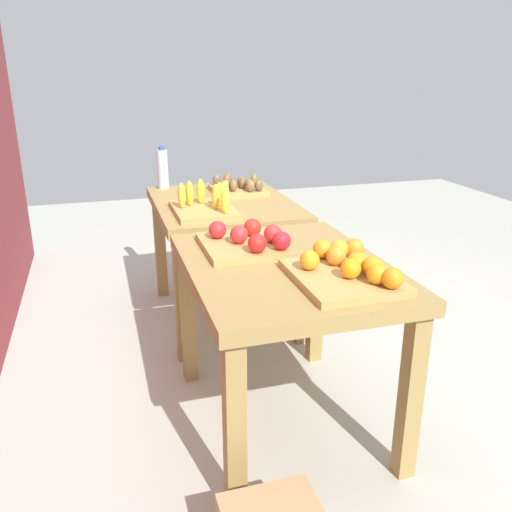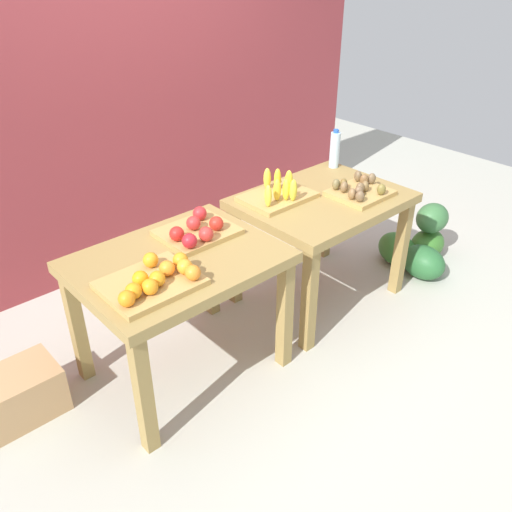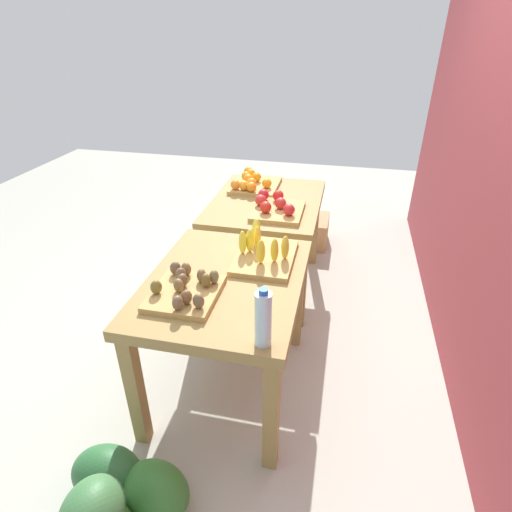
{
  "view_description": "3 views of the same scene",
  "coord_description": "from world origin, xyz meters",
  "px_view_note": "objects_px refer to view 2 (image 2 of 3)",
  "views": [
    {
      "loc": [
        -2.49,
        0.7,
        1.52
      ],
      "look_at": [
        -0.01,
        -0.04,
        0.6
      ],
      "focal_mm": 37.47,
      "sensor_mm": 36.0,
      "label": 1
    },
    {
      "loc": [
        -1.83,
        -2.01,
        2.17
      ],
      "look_at": [
        -0.01,
        0.0,
        0.55
      ],
      "focal_mm": 37.28,
      "sensor_mm": 36.0,
      "label": 2
    },
    {
      "loc": [
        2.3,
        0.55,
        1.93
      ],
      "look_at": [
        -0.09,
        0.02,
        0.54
      ],
      "focal_mm": 29.06,
      "sensor_mm": 36.0,
      "label": 3
    }
  ],
  "objects_px": {
    "banana_crate": "(278,193)",
    "kiwi_bin": "(359,190)",
    "orange_bin": "(154,280)",
    "water_bottle": "(335,150)",
    "cardboard_produce_box": "(21,393)",
    "apple_bin": "(197,230)",
    "watermelon_pile": "(419,245)",
    "display_table_right": "(322,212)",
    "display_table_left": "(179,275)"
  },
  "relations": [
    {
      "from": "water_bottle",
      "to": "display_table_right",
      "type": "bearing_deg",
      "value": -146.47
    },
    {
      "from": "orange_bin",
      "to": "apple_bin",
      "type": "distance_m",
      "value": 0.52
    },
    {
      "from": "display_table_right",
      "to": "water_bottle",
      "type": "distance_m",
      "value": 0.58
    },
    {
      "from": "banana_crate",
      "to": "water_bottle",
      "type": "distance_m",
      "value": 0.71
    },
    {
      "from": "kiwi_bin",
      "to": "cardboard_produce_box",
      "type": "xyz_separation_m",
      "value": [
        -2.14,
        0.44,
        -0.66
      ]
    },
    {
      "from": "orange_bin",
      "to": "water_bottle",
      "type": "bearing_deg",
      "value": 14.12
    },
    {
      "from": "display_table_right",
      "to": "apple_bin",
      "type": "bearing_deg",
      "value": 173.31
    },
    {
      "from": "water_bottle",
      "to": "cardboard_produce_box",
      "type": "height_order",
      "value": "water_bottle"
    },
    {
      "from": "apple_bin",
      "to": "watermelon_pile",
      "type": "bearing_deg",
      "value": -10.89
    },
    {
      "from": "display_table_left",
      "to": "cardboard_produce_box",
      "type": "height_order",
      "value": "display_table_left"
    },
    {
      "from": "banana_crate",
      "to": "kiwi_bin",
      "type": "distance_m",
      "value": 0.52
    },
    {
      "from": "display_table_right",
      "to": "kiwi_bin",
      "type": "bearing_deg",
      "value": -37.91
    },
    {
      "from": "display_table_left",
      "to": "kiwi_bin",
      "type": "relative_size",
      "value": 2.89
    },
    {
      "from": "display_table_left",
      "to": "orange_bin",
      "type": "bearing_deg",
      "value": -145.88
    },
    {
      "from": "kiwi_bin",
      "to": "cardboard_produce_box",
      "type": "relative_size",
      "value": 0.9
    },
    {
      "from": "display_table_left",
      "to": "water_bottle",
      "type": "relative_size",
      "value": 3.81
    },
    {
      "from": "watermelon_pile",
      "to": "apple_bin",
      "type": "bearing_deg",
      "value": 169.11
    },
    {
      "from": "display_table_left",
      "to": "kiwi_bin",
      "type": "height_order",
      "value": "kiwi_bin"
    },
    {
      "from": "display_table_left",
      "to": "apple_bin",
      "type": "bearing_deg",
      "value": 26.78
    },
    {
      "from": "watermelon_pile",
      "to": "cardboard_produce_box",
      "type": "relative_size",
      "value": 1.52
    },
    {
      "from": "kiwi_bin",
      "to": "water_bottle",
      "type": "height_order",
      "value": "water_bottle"
    },
    {
      "from": "watermelon_pile",
      "to": "cardboard_produce_box",
      "type": "xyz_separation_m",
      "value": [
        -2.84,
        0.54,
        -0.03
      ]
    },
    {
      "from": "apple_bin",
      "to": "kiwi_bin",
      "type": "bearing_deg",
      "value": -12.86
    },
    {
      "from": "orange_bin",
      "to": "kiwi_bin",
      "type": "height_order",
      "value": "orange_bin"
    },
    {
      "from": "display_table_right",
      "to": "banana_crate",
      "type": "bearing_deg",
      "value": 147.33
    },
    {
      "from": "orange_bin",
      "to": "banana_crate",
      "type": "relative_size",
      "value": 1.0
    },
    {
      "from": "display_table_left",
      "to": "watermelon_pile",
      "type": "distance_m",
      "value": 2.07
    },
    {
      "from": "water_bottle",
      "to": "cardboard_produce_box",
      "type": "bearing_deg",
      "value": 179.86
    },
    {
      "from": "banana_crate",
      "to": "kiwi_bin",
      "type": "height_order",
      "value": "banana_crate"
    },
    {
      "from": "display_table_right",
      "to": "watermelon_pile",
      "type": "relative_size",
      "value": 1.71
    },
    {
      "from": "orange_bin",
      "to": "banana_crate",
      "type": "height_order",
      "value": "banana_crate"
    },
    {
      "from": "water_bottle",
      "to": "watermelon_pile",
      "type": "xyz_separation_m",
      "value": [
        0.44,
        -0.53,
        -0.72
      ]
    },
    {
      "from": "banana_crate",
      "to": "display_table_left",
      "type": "bearing_deg",
      "value": -169.89
    },
    {
      "from": "apple_bin",
      "to": "banana_crate",
      "type": "xyz_separation_m",
      "value": [
        0.67,
        0.05,
        0.0
      ]
    },
    {
      "from": "watermelon_pile",
      "to": "cardboard_produce_box",
      "type": "bearing_deg",
      "value": 169.26
    },
    {
      "from": "orange_bin",
      "to": "kiwi_bin",
      "type": "distance_m",
      "value": 1.54
    },
    {
      "from": "banana_crate",
      "to": "watermelon_pile",
      "type": "relative_size",
      "value": 0.72
    },
    {
      "from": "display_table_right",
      "to": "watermelon_pile",
      "type": "distance_m",
      "value": 1.03
    },
    {
      "from": "apple_bin",
      "to": "watermelon_pile",
      "type": "xyz_separation_m",
      "value": [
        1.79,
        -0.34,
        -0.63
      ]
    },
    {
      "from": "orange_bin",
      "to": "cardboard_produce_box",
      "type": "distance_m",
      "value": 1.01
    },
    {
      "from": "display_table_right",
      "to": "cardboard_produce_box",
      "type": "xyz_separation_m",
      "value": [
        -1.95,
        0.3,
        -0.51
      ]
    },
    {
      "from": "orange_bin",
      "to": "banana_crate",
      "type": "distance_m",
      "value": 1.15
    },
    {
      "from": "display_table_left",
      "to": "banana_crate",
      "type": "distance_m",
      "value": 0.9
    },
    {
      "from": "orange_bin",
      "to": "display_table_left",
      "type": "bearing_deg",
      "value": 34.12
    },
    {
      "from": "cardboard_produce_box",
      "to": "banana_crate",
      "type": "bearing_deg",
      "value": -4.8
    },
    {
      "from": "kiwi_bin",
      "to": "cardboard_produce_box",
      "type": "height_order",
      "value": "kiwi_bin"
    },
    {
      "from": "display_table_left",
      "to": "apple_bin",
      "type": "relative_size",
      "value": 2.56
    },
    {
      "from": "display_table_right",
      "to": "cardboard_produce_box",
      "type": "relative_size",
      "value": 2.6
    },
    {
      "from": "kiwi_bin",
      "to": "watermelon_pile",
      "type": "bearing_deg",
      "value": -7.75
    },
    {
      "from": "display_table_left",
      "to": "display_table_right",
      "type": "distance_m",
      "value": 1.12
    }
  ]
}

